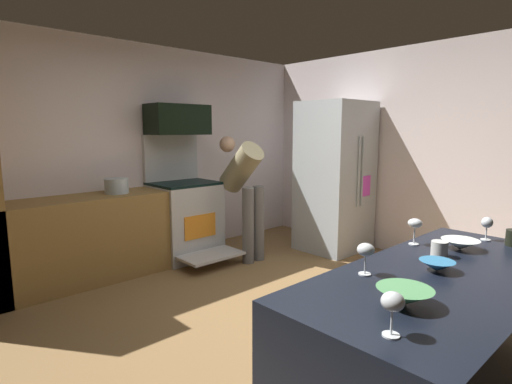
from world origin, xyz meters
TOP-DOWN VIEW (x-y plane):
  - ground_plane at (0.00, 0.00)m, footprint 5.20×4.80m
  - wall_back at (0.00, 2.34)m, footprint 5.20×0.12m
  - wall_right at (2.54, 0.00)m, footprint 0.12×4.80m
  - lower_cabinet_run at (-0.90, 1.98)m, footprint 2.40×0.60m
  - oven_range at (0.37, 1.96)m, footprint 0.76×1.06m
  - microwave at (0.37, 2.06)m, footprint 0.74×0.38m
  - refrigerator at (2.03, 0.92)m, footprint 0.83×0.78m
  - person_cook at (0.88, 1.42)m, footprint 0.31×0.69m
  - counter_island at (-0.37, -1.50)m, footprint 1.82×0.80m
  - mixing_bowl_large at (-0.87, -1.54)m, footprint 0.22×0.22m
  - mixing_bowl_small at (0.08, -1.39)m, footprint 0.21×0.21m
  - mixing_bowl_prep at (-0.38, -1.46)m, footprint 0.17×0.17m
  - wine_glass_near at (-0.69, -1.25)m, footprint 0.08×0.08m
  - wine_glass_mid at (0.40, -1.43)m, footprint 0.07×0.07m
  - wine_glass_far at (-1.13, -1.63)m, footprint 0.08×0.08m
  - wine_glass_extra at (-0.02, -1.17)m, footprint 0.08×0.08m
  - mug_coffee at (-0.15, -1.37)m, footprint 0.09×0.09m
  - stock_pot at (-0.48, 1.98)m, footprint 0.25×0.25m

SIDE VIEW (x-z plane):
  - ground_plane at x=0.00m, z-range -0.02..0.00m
  - lower_cabinet_run at x=-0.90m, z-range 0.00..0.90m
  - counter_island at x=-0.37m, z-range 0.00..0.90m
  - oven_range at x=0.37m, z-range -0.25..1.27m
  - person_cook at x=0.88m, z-range 0.16..1.66m
  - mixing_bowl_prep at x=-0.38m, z-range 0.90..0.95m
  - mixing_bowl_small at x=0.08m, z-range 0.90..0.96m
  - mixing_bowl_large at x=-0.87m, z-range 0.90..0.97m
  - mug_coffee at x=-0.15m, z-range 0.90..0.99m
  - refrigerator at x=2.03m, z-range 0.00..1.95m
  - stock_pot at x=-0.48m, z-range 0.90..1.06m
  - wine_glass_mid at x=0.40m, z-range 0.93..1.08m
  - wine_glass_far at x=-1.13m, z-range 0.94..1.09m
  - wine_glass_near at x=-0.69m, z-range 0.94..1.09m
  - wine_glass_extra at x=-0.02m, z-range 0.94..1.11m
  - wall_back at x=0.00m, z-range 0.00..2.60m
  - wall_right at x=2.54m, z-range 0.00..2.60m
  - microwave at x=0.37m, z-range 1.53..1.89m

